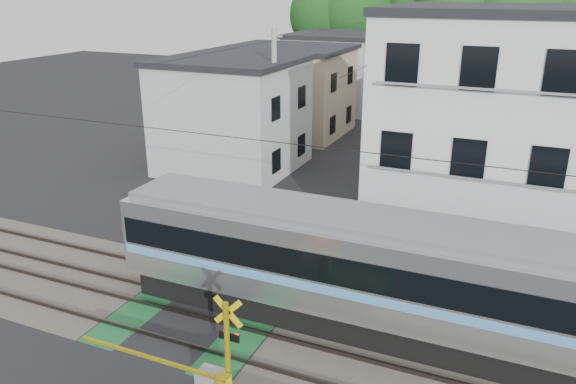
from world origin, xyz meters
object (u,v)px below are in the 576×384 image
at_px(apartment_block, 515,132).
at_px(pedestrian, 413,100).
at_px(crossing_signal_far, 195,234).
at_px(crossing_signal_near, 213,380).
at_px(commuter_train, 398,276).

relative_size(apartment_block, pedestrian, 5.67).
height_order(crossing_signal_far, apartment_block, apartment_block).
bearing_deg(pedestrian, crossing_signal_far, 86.60).
bearing_deg(crossing_signal_far, pedestrian, 85.77).
bearing_deg(crossing_signal_near, commuter_train, 54.68).
height_order(crossing_signal_near, apartment_block, apartment_block).
height_order(commuter_train, crossing_signal_far, commuter_train).
relative_size(commuter_train, pedestrian, 9.86).
distance_m(crossing_signal_near, apartment_block, 14.95).
bearing_deg(crossing_signal_near, pedestrian, 94.36).
bearing_deg(commuter_train, crossing_signal_far, 164.10).
bearing_deg(crossing_signal_near, crossing_signal_far, 125.29).
bearing_deg(apartment_block, crossing_signal_far, -152.22).
bearing_deg(apartment_block, commuter_train, -106.61).
bearing_deg(commuter_train, apartment_block, 73.39).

